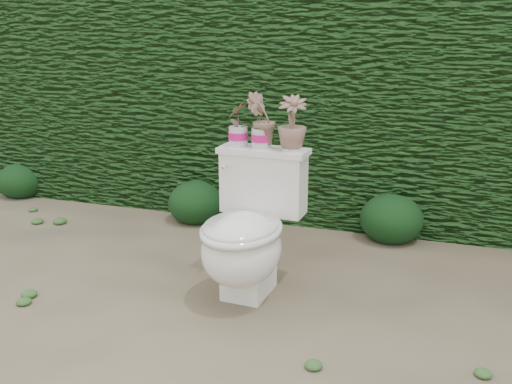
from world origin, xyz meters
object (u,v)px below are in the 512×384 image
(toilet, at_px, (247,234))
(potted_plant_left, at_px, (238,125))
(potted_plant_center, at_px, (261,122))
(potted_plant_right, at_px, (292,125))

(toilet, distance_m, potted_plant_left, 0.61)
(potted_plant_left, bearing_deg, potted_plant_center, 101.14)
(toilet, height_order, potted_plant_center, potted_plant_center)
(toilet, bearing_deg, potted_plant_right, 55.98)
(potted_plant_left, xyz_separation_m, potted_plant_right, (0.31, -0.02, 0.02))
(potted_plant_left, height_order, potted_plant_center, potted_plant_center)
(potted_plant_center, bearing_deg, potted_plant_right, 147.50)
(potted_plant_right, bearing_deg, toilet, -142.71)
(toilet, relative_size, potted_plant_right, 2.76)
(potted_plant_center, relative_size, potted_plant_right, 1.03)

